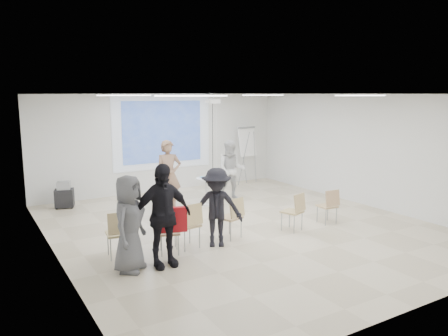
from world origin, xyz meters
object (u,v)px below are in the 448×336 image
chair_center (233,215)px  chair_left_inner (189,222)px  pedestal_table (208,189)px  chair_right_inner (295,209)px  player_left (169,171)px  player_right (231,167)px  chair_left_mid (169,230)px  chair_right_far (329,204)px  audience_outer (129,218)px  chair_far_left (119,230)px  flipchart_easel (247,142)px  laptop (187,223)px  av_cart (64,196)px  audience_left (162,208)px  audience_mid (217,202)px

chair_center → chair_left_inner: bearing=168.2°
chair_center → pedestal_table: bearing=55.5°
pedestal_table → chair_center: chair_center is taller
chair_left_inner → chair_right_inner: (2.49, -0.20, -0.03)m
player_left → player_right: bearing=17.2°
chair_left_mid → chair_left_inner: chair_left_inner is taller
chair_right_far → chair_left_mid: bearing=-176.5°
audience_outer → chair_far_left: bearing=41.5°
chair_left_mid → flipchart_easel: size_ratio=0.43×
chair_right_far → laptop: 3.55m
chair_right_inner → av_cart: bearing=111.6°
pedestal_table → chair_center: (-0.91, -2.76, 0.09)m
pedestal_table → flipchart_easel: size_ratio=0.40×
chair_left_inner → audience_left: bearing=-152.9°
player_right → audience_mid: bearing=-95.3°
chair_left_inner → laptop: size_ratio=2.73×
chair_center → audience_mid: size_ratio=0.49×
player_left → player_right: (2.03, 0.17, -0.10)m
flipchart_easel → audience_mid: bearing=-137.3°
chair_right_inner → flipchart_easel: (2.00, 4.88, 0.91)m
chair_left_mid → av_cart: size_ratio=1.17×
chair_right_far → player_left: bearing=135.6°
chair_far_left → audience_mid: size_ratio=0.50×
chair_center → chair_right_inner: size_ratio=1.02×
audience_mid → pedestal_table: bearing=91.5°
chair_far_left → chair_center: chair_far_left is taller
pedestal_table → player_right: (0.92, 0.24, 0.51)m
pedestal_table → audience_mid: 3.33m
player_right → audience_left: bearing=-104.6°
chair_center → audience_outer: bearing=176.1°
chair_far_left → laptop: size_ratio=2.67×
pedestal_table → chair_left_mid: bearing=-129.6°
pedestal_table → chair_right_inner: 3.08m
pedestal_table → player_left: 1.27m
player_right → chair_far_left: player_right is taller
laptop → audience_outer: (-1.34, -0.54, 0.44)m
chair_left_inner → chair_center: (1.05, 0.08, -0.02)m
chair_left_mid → chair_right_far: size_ratio=1.01×
player_right → chair_far_left: size_ratio=2.10×
player_left → chair_far_left: size_ratio=2.32×
chair_left_inner → chair_right_far: size_ratio=1.11×
audience_outer → player_left: bearing=9.5°
pedestal_table → chair_left_mid: chair_left_mid is taller
player_left → flipchart_easel: size_ratio=1.08×
chair_left_mid → audience_left: size_ratio=0.39×
pedestal_table → chair_right_inner: size_ratio=0.90×
audience_left → chair_left_inner: bearing=34.1°
audience_outer → flipchart_easel: flipchart_easel is taller
laptop → audience_outer: 1.51m
pedestal_table → av_cart: size_ratio=1.09×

